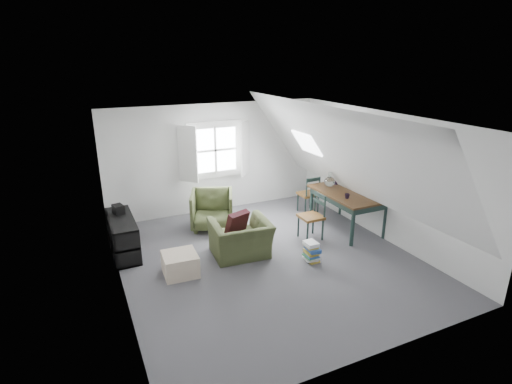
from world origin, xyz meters
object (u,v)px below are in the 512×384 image
ottoman (180,264)px  magazine_stack (311,252)px  media_shelf (123,238)px  armchair_near (241,255)px  dining_chair_far (309,194)px  dining_chair_near (313,216)px  armchair_far (213,227)px  dining_table (347,197)px

ottoman → magazine_stack: size_ratio=1.51×
ottoman → media_shelf: media_shelf is taller
armchair_near → dining_chair_far: dining_chair_far is taller
dining_chair_far → dining_chair_near: 1.38m
armchair_near → dining_chair_far: 2.64m
ottoman → dining_chair_near: dining_chair_near is taller
armchair_far → dining_table: 2.92m
armchair_far → dining_chair_near: bearing=-18.2°
armchair_near → ottoman: size_ratio=1.87×
dining_chair_near → media_shelf: bearing=-109.3°
dining_chair_near → media_shelf: (-3.52, 0.90, -0.17)m
armchair_near → media_shelf: media_shelf is taller
armchair_far → armchair_near: bearing=-66.9°
dining_chair_near → magazine_stack: bearing=-37.8°
armchair_far → dining_chair_near: 2.17m
dining_table → dining_chair_far: 1.15m
armchair_far → ottoman: armchair_far is taller
dining_chair_far → dining_table: bearing=100.5°
magazine_stack → armchair_far: bearing=117.2°
armchair_near → ottoman: 1.20m
armchair_near → magazine_stack: (1.06, -0.73, 0.18)m
armchair_near → dining_chair_far: bearing=-145.8°
armchair_far → magazine_stack: 2.44m
dining_chair_far → media_shelf: bearing=2.6°
magazine_stack → dining_table: bearing=32.6°
ottoman → magazine_stack: (2.24, -0.54, -0.00)m
ottoman → dining_table: dining_table is taller
dining_table → magazine_stack: bearing=-150.6°
dining_chair_far → media_shelf: (-4.19, -0.30, -0.16)m
armchair_near → dining_chair_far: (2.26, 1.29, 0.47)m
dining_chair_far → dining_chair_near: bearing=59.2°
dining_table → media_shelf: (-4.42, 0.80, -0.39)m
dining_chair_far → ottoman: bearing=21.7°
ottoman → dining_chair_far: size_ratio=0.62×
media_shelf → magazine_stack: (2.99, -1.72, -0.13)m
armchair_near → magazine_stack: magazine_stack is taller
armchair_far → dining_chair_far: bearing=17.6°
dining_table → magazine_stack: 1.78m
dining_chair_near → media_shelf: dining_chair_near is taller
magazine_stack → ottoman: bearing=166.3°
dining_table → media_shelf: 4.51m
armchair_near → media_shelf: 2.19m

